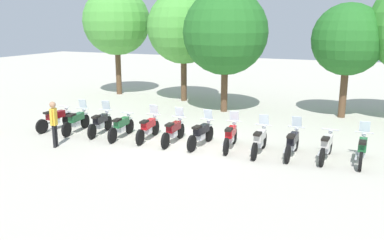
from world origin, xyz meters
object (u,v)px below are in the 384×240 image
(motorcycle_3, at_px, (121,126))
(tree_2, at_px, (225,32))
(motorcycle_7, at_px, (231,136))
(motorcycle_6, at_px, (201,133))
(motorcycle_5, at_px, (174,131))
(tree_1, at_px, (184,27))
(motorcycle_4, at_px, (148,128))
(motorcycle_10, at_px, (326,146))
(motorcycle_1, at_px, (76,121))
(person_0, at_px, (54,120))
(tree_0, at_px, (116,22))
(tree_3, at_px, (348,40))
(motorcycle_0, at_px, (56,119))
(motorcycle_11, at_px, (362,149))
(motorcycle_9, at_px, (292,142))
(motorcycle_2, at_px, (100,122))
(motorcycle_8, at_px, (260,140))

(motorcycle_3, bearing_deg, tree_2, -23.94)
(motorcycle_7, bearing_deg, motorcycle_6, 90.70)
(motorcycle_3, xyz_separation_m, motorcycle_5, (2.34, 0.18, 0.01))
(motorcycle_5, distance_m, tree_1, 9.99)
(motorcycle_4, distance_m, motorcycle_10, 7.04)
(motorcycle_1, xyz_separation_m, motorcycle_5, (4.69, 0.16, 0.00))
(person_0, relative_size, tree_0, 0.26)
(motorcycle_6, height_order, motorcycle_7, same)
(motorcycle_5, xyz_separation_m, tree_3, (5.94, 7.52, 3.39))
(motorcycle_5, height_order, motorcycle_10, motorcycle_5)
(motorcycle_0, distance_m, motorcycle_4, 4.68)
(motorcycle_0, bearing_deg, motorcycle_7, -82.41)
(tree_1, xyz_separation_m, tree_2, (3.31, -2.04, -0.21))
(motorcycle_0, bearing_deg, tree_0, 20.58)
(motorcycle_4, height_order, tree_3, tree_3)
(motorcycle_11, height_order, person_0, person_0)
(tree_0, bearing_deg, motorcycle_1, -67.99)
(motorcycle_0, distance_m, tree_0, 10.40)
(motorcycle_0, xyz_separation_m, motorcycle_10, (11.71, 0.46, 0.00))
(motorcycle_3, bearing_deg, motorcycle_9, -92.15)
(motorcycle_6, height_order, motorcycle_11, same)
(motorcycle_4, relative_size, motorcycle_7, 1.00)
(motorcycle_2, distance_m, tree_3, 12.55)
(motorcycle_4, relative_size, motorcycle_6, 1.00)
(motorcycle_9, distance_m, tree_0, 16.31)
(motorcycle_6, bearing_deg, motorcycle_4, 94.80)
(motorcycle_4, bearing_deg, person_0, 124.40)
(tree_0, relative_size, tree_2, 1.08)
(motorcycle_11, height_order, tree_1, tree_1)
(motorcycle_7, distance_m, person_0, 6.85)
(motorcycle_0, relative_size, motorcycle_5, 1.00)
(motorcycle_9, distance_m, person_0, 9.07)
(tree_0, relative_size, tree_1, 1.05)
(motorcycle_7, height_order, motorcycle_10, motorcycle_7)
(motorcycle_1, bearing_deg, person_0, -170.12)
(motorcycle_6, bearing_deg, motorcycle_7, -78.95)
(motorcycle_11, height_order, tree_0, tree_0)
(motorcycle_5, bearing_deg, tree_3, -40.63)
(motorcycle_0, relative_size, motorcycle_6, 1.00)
(motorcycle_1, height_order, tree_2, tree_2)
(motorcycle_3, relative_size, tree_1, 0.33)
(motorcycle_10, xyz_separation_m, tree_2, (-5.93, 6.20, 3.73))
(motorcycle_5, bearing_deg, tree_0, 40.72)
(motorcycle_0, distance_m, tree_1, 9.87)
(motorcycle_7, bearing_deg, motorcycle_11, -94.11)
(motorcycle_4, relative_size, tree_1, 0.33)
(motorcycle_0, xyz_separation_m, motorcycle_5, (5.85, 0.16, 0.01))
(motorcycle_7, xyz_separation_m, tree_2, (-2.41, 6.31, 3.72))
(motorcycle_1, xyz_separation_m, tree_1, (1.31, 8.70, 3.93))
(motorcycle_3, height_order, motorcycle_8, motorcycle_8)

